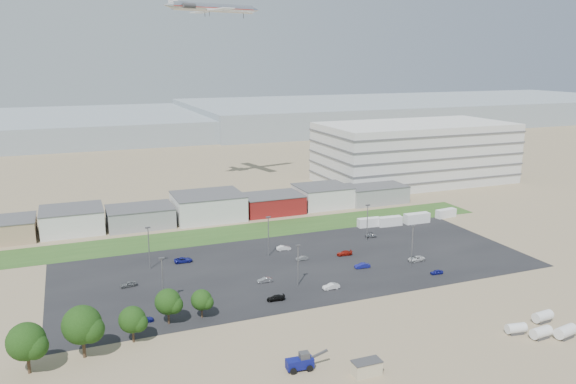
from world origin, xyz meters
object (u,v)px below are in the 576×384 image
parked_car_4 (265,280)px  tree_far_left (27,345)px  parked_car_7 (302,258)px  storage_tank_nw (516,328)px  parked_car_3 (276,298)px  parked_car_11 (284,248)px  parked_car_9 (183,260)px  parked_car_0 (416,259)px  telehandler (300,362)px  parked_car_2 (437,272)px  portable_shed (367,368)px  parked_car_10 (144,319)px  parked_car_1 (362,266)px  parked_car_12 (344,253)px  box_trailer_a (369,222)px  parked_car_13 (331,286)px  parked_car_8 (371,235)px  airliner (214,8)px  parked_car_5 (128,284)px

parked_car_4 → tree_far_left: bearing=-63.9°
parked_car_7 → storage_tank_nw: bearing=24.9°
parked_car_3 → parked_car_4: size_ratio=1.11×
parked_car_11 → tree_far_left: bearing=129.9°
parked_car_9 → parked_car_0: bearing=-108.0°
telehandler → parked_car_2: 55.39m
telehandler → portable_shed: bearing=-25.2°
parked_car_9 → parked_car_10: parked_car_9 is taller
storage_tank_nw → parked_car_3: bearing=140.1°
parked_car_0 → parked_car_1: (-15.53, 0.76, 0.02)m
parked_car_3 → parked_car_12: size_ratio=0.94×
parked_car_0 → parked_car_2: 9.61m
parked_car_2 → parked_car_11: 41.48m
box_trailer_a → parked_car_9: size_ratio=1.57×
parked_car_0 → parked_car_10: parked_car_0 is taller
parked_car_2 → parked_car_4: size_ratio=0.89×
parked_car_12 → parked_car_13: size_ratio=1.06×
parked_car_2 → parked_car_12: bearing=-139.9°
parked_car_8 → parked_car_4: bearing=124.6°
parked_car_12 → parked_car_10: bearing=-65.6°
parked_car_1 → parked_car_13: parked_car_13 is taller
telehandler → parked_car_12: 58.42m
telehandler → parked_car_1: telehandler is taller
telehandler → parked_car_3: (6.04, 27.79, -0.97)m
parked_car_3 → parked_car_8: size_ratio=1.16×
airliner → parked_car_2: 131.64m
parked_car_7 → parked_car_11: bearing=-168.6°
parked_car_0 → parked_car_5: 72.28m
parked_car_1 → parked_car_12: (0.13, 10.04, -0.03)m
box_trailer_a → parked_car_1: bearing=-119.0°
portable_shed → parked_car_12: (23.44, 53.48, -0.64)m
parked_car_0 → tree_far_left: bearing=-76.9°
storage_tank_nw → parked_car_7: size_ratio=1.16×
parked_car_8 → box_trailer_a: bearing=-19.5°
parked_car_8 → parked_car_2: bearing=-172.1°
airliner → parked_car_8: bearing=-84.7°
parked_car_2 → parked_car_3: (-41.94, 0.13, 0.04)m
parked_car_7 → box_trailer_a: bearing=124.3°
telehandler → parked_car_0: bearing=41.3°
tree_far_left → parked_car_2: size_ratio=3.21×
airliner → parked_car_0: (26.57, -99.19, -69.37)m
parked_car_1 → parked_car_13: size_ratio=0.99×
telehandler → parked_car_8: bearing=54.9°
parked_car_8 → parked_car_9: (-55.62, -0.39, 0.07)m
tree_far_left → parked_car_9: bearing=51.2°
parked_car_8 → parked_car_3: bearing=134.3°
portable_shed → telehandler: size_ratio=0.67×
parked_car_9 → parked_car_10: bearing=158.1°
parked_car_4 → parked_car_9: bearing=-141.6°
parked_car_13 → telehandler: bearing=-35.1°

